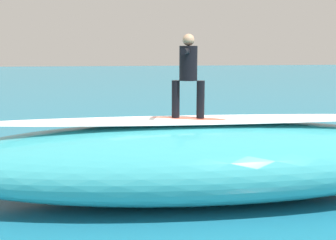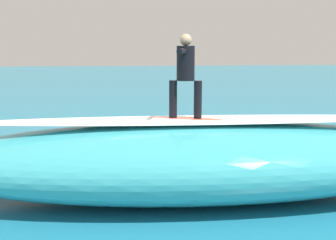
% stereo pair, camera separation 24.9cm
% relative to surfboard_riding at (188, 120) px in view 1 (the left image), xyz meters
% --- Properties ---
extents(ground_plane, '(120.00, 120.00, 0.00)m').
position_rel_surfboard_riding_xyz_m(ground_plane, '(0.30, -1.72, -1.52)').
color(ground_plane, teal).
extents(wave_crest, '(10.05, 3.10, 1.47)m').
position_rel_surfboard_riding_xyz_m(wave_crest, '(-0.22, 0.01, -0.78)').
color(wave_crest, teal).
rests_on(wave_crest, ground_plane).
extents(wave_foam_lip, '(8.51, 1.21, 0.08)m').
position_rel_surfboard_riding_xyz_m(wave_foam_lip, '(-0.22, 0.01, -0.00)').
color(wave_foam_lip, white).
rests_on(wave_foam_lip, wave_crest).
extents(surfboard_riding, '(2.26, 1.12, 0.09)m').
position_rel_surfboard_riding_xyz_m(surfboard_riding, '(0.00, 0.00, 0.00)').
color(surfboard_riding, '#E0563D').
rests_on(surfboard_riding, wave_crest).
extents(surfer_riding, '(0.59, 1.41, 1.53)m').
position_rel_surfboard_riding_xyz_m(surfer_riding, '(-0.00, 0.00, 0.93)').
color(surfer_riding, black).
rests_on(surfer_riding, surfboard_riding).
extents(surfboard_paddling, '(1.26, 2.40, 0.09)m').
position_rel_surfboard_riding_xyz_m(surfboard_paddling, '(0.24, -3.81, -1.47)').
color(surfboard_paddling, silver).
rests_on(surfboard_paddling, ground_plane).
extents(surfer_paddling, '(0.76, 1.74, 0.32)m').
position_rel_surfboard_riding_xyz_m(surfer_paddling, '(0.28, -3.94, -1.29)').
color(surfer_paddling, black).
rests_on(surfer_paddling, surfboard_paddling).
extents(foam_patch_mid, '(1.23, 1.17, 0.10)m').
position_rel_surfboard_riding_xyz_m(foam_patch_mid, '(-3.44, -2.35, -1.47)').
color(foam_patch_mid, white).
rests_on(foam_patch_mid, ground_plane).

